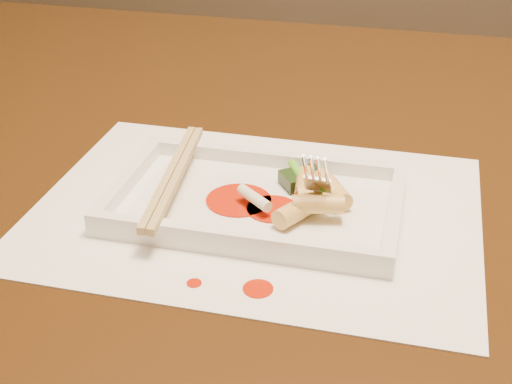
% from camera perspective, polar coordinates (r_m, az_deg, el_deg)
% --- Properties ---
extents(table, '(1.40, 0.90, 0.75)m').
position_cam_1_polar(table, '(0.83, -0.30, -2.27)').
color(table, black).
rests_on(table, ground).
extents(placemat, '(0.40, 0.30, 0.00)m').
position_cam_1_polar(placemat, '(0.65, 0.00, -1.43)').
color(placemat, white).
rests_on(placemat, table).
extents(sauce_splatter_a, '(0.02, 0.02, 0.00)m').
position_cam_1_polar(sauce_splatter_a, '(0.55, 0.17, -7.74)').
color(sauce_splatter_a, red).
rests_on(sauce_splatter_a, placemat).
extents(sauce_splatter_b, '(0.01, 0.01, 0.00)m').
position_cam_1_polar(sauce_splatter_b, '(0.56, -4.97, -7.27)').
color(sauce_splatter_b, red).
rests_on(sauce_splatter_b, placemat).
extents(plate_base, '(0.26, 0.16, 0.01)m').
position_cam_1_polar(plate_base, '(0.65, 0.00, -1.07)').
color(plate_base, white).
rests_on(plate_base, placemat).
extents(plate_rim_far, '(0.26, 0.01, 0.01)m').
position_cam_1_polar(plate_rim_far, '(0.71, 1.44, 2.69)').
color(plate_rim_far, white).
rests_on(plate_rim_far, plate_base).
extents(plate_rim_near, '(0.26, 0.01, 0.01)m').
position_cam_1_polar(plate_rim_near, '(0.58, -1.75, -3.78)').
color(plate_rim_near, white).
rests_on(plate_rim_near, plate_base).
extents(plate_rim_left, '(0.01, 0.14, 0.01)m').
position_cam_1_polar(plate_rim_left, '(0.68, -10.20, 1.03)').
color(plate_rim_left, white).
rests_on(plate_rim_left, plate_base).
extents(plate_rim_right, '(0.01, 0.14, 0.01)m').
position_cam_1_polar(plate_rim_right, '(0.63, 11.03, -1.58)').
color(plate_rim_right, white).
rests_on(plate_rim_right, plate_base).
extents(veg_piece, '(0.05, 0.05, 0.01)m').
position_cam_1_polar(veg_piece, '(0.67, 3.72, 1.11)').
color(veg_piece, black).
rests_on(veg_piece, plate_base).
extents(scallion_white, '(0.04, 0.03, 0.01)m').
position_cam_1_polar(scallion_white, '(0.63, -0.13, -0.48)').
color(scallion_white, '#EAEACC').
rests_on(scallion_white, plate_base).
extents(scallion_green, '(0.05, 0.08, 0.01)m').
position_cam_1_polar(scallion_green, '(0.65, 4.02, 0.64)').
color(scallion_green, '#49AB1B').
rests_on(scallion_green, plate_base).
extents(chopstick_a, '(0.03, 0.19, 0.01)m').
position_cam_1_polar(chopstick_a, '(0.66, -6.93, 1.41)').
color(chopstick_a, tan).
rests_on(chopstick_a, plate_rim_near).
extents(chopstick_b, '(0.03, 0.19, 0.01)m').
position_cam_1_polar(chopstick_b, '(0.66, -6.27, 1.34)').
color(chopstick_b, tan).
rests_on(chopstick_b, plate_rim_near).
extents(fork, '(0.09, 0.10, 0.14)m').
position_cam_1_polar(fork, '(0.62, 6.75, 5.19)').
color(fork, silver).
rests_on(fork, plate_base).
extents(sauce_blob_0, '(0.05, 0.05, 0.00)m').
position_cam_1_polar(sauce_blob_0, '(0.63, 1.36, -1.36)').
color(sauce_blob_0, red).
rests_on(sauce_blob_0, plate_base).
extents(sauce_blob_1, '(0.06, 0.06, 0.00)m').
position_cam_1_polar(sauce_blob_1, '(0.65, -1.40, -0.65)').
color(sauce_blob_1, red).
rests_on(sauce_blob_1, plate_base).
extents(rice_cake_0, '(0.04, 0.05, 0.02)m').
position_cam_1_polar(rice_cake_0, '(0.65, 6.14, 0.20)').
color(rice_cake_0, '#E2C569').
rests_on(rice_cake_0, plate_base).
extents(rice_cake_1, '(0.02, 0.05, 0.02)m').
position_cam_1_polar(rice_cake_1, '(0.66, 3.90, 0.64)').
color(rice_cake_1, '#E2C569').
rests_on(rice_cake_1, plate_base).
extents(rice_cake_2, '(0.05, 0.03, 0.02)m').
position_cam_1_polar(rice_cake_2, '(0.61, 5.01, -1.00)').
color(rice_cake_2, '#E2C569').
rests_on(rice_cake_2, plate_base).
extents(rice_cake_3, '(0.04, 0.05, 0.02)m').
position_cam_1_polar(rice_cake_3, '(0.62, 3.46, -1.40)').
color(rice_cake_3, '#E2C569').
rests_on(rice_cake_3, plate_base).
extents(rice_cake_4, '(0.04, 0.03, 0.02)m').
position_cam_1_polar(rice_cake_4, '(0.64, 5.06, -0.25)').
color(rice_cake_4, '#E2C569').
rests_on(rice_cake_4, plate_base).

